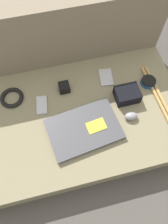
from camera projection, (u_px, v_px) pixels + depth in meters
name	position (u px, v px, depth m)	size (l,w,h in m)	color
ground_plane	(84.00, 124.00, 1.21)	(8.00, 8.00, 0.00)	#4C4742
couch_seat	(84.00, 119.00, 1.15)	(1.04, 0.66, 0.13)	#847A5B
couch_backrest	(65.00, 35.00, 1.17)	(1.04, 0.20, 0.49)	#7F705B
laptop	(84.00, 129.00, 1.05)	(0.37, 0.27, 0.03)	#47474C
computer_mouse	(131.00, 116.00, 1.07)	(0.07, 0.05, 0.04)	gray
speaker_puck	(148.00, 82.00, 1.16)	(0.08, 0.08, 0.03)	#1E569E
phone_silver	(106.00, 77.00, 1.19)	(0.08, 0.12, 0.01)	#B7B7BC
phone_black	(42.00, 105.00, 1.11)	(0.07, 0.11, 0.01)	#B7B7BC
camera_pouch	(127.00, 94.00, 1.11)	(0.12, 0.10, 0.06)	black
charger_brick	(64.00, 87.00, 1.14)	(0.06, 0.06, 0.04)	black
cable_coil	(12.00, 98.00, 1.12)	(0.12, 0.12, 0.02)	black
drumstick_pair	(157.00, 93.00, 1.14)	(0.05, 0.34, 0.02)	tan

